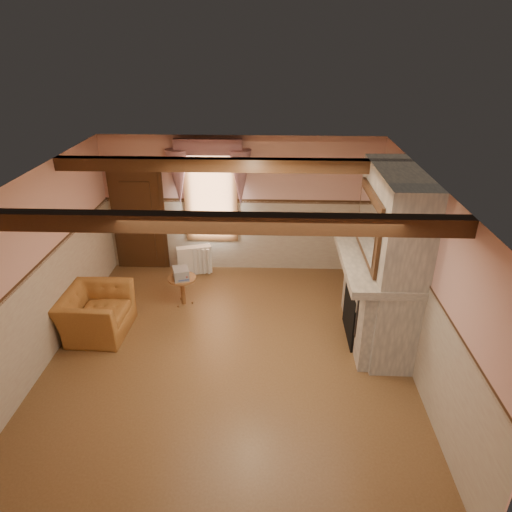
{
  "coord_description": "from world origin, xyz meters",
  "views": [
    {
      "loc": [
        0.64,
        -5.71,
        4.51
      ],
      "look_at": [
        0.39,
        0.8,
        1.34
      ],
      "focal_mm": 32.0,
      "sensor_mm": 36.0,
      "label": 1
    }
  ],
  "objects_px": {
    "radiator": "(194,260)",
    "oil_lamp": "(369,233)",
    "side_table": "(183,291)",
    "mantel_clock": "(371,238)",
    "armchair": "(96,313)",
    "bowl": "(380,263)"
  },
  "relations": [
    {
      "from": "radiator",
      "to": "bowl",
      "type": "height_order",
      "value": "bowl"
    },
    {
      "from": "radiator",
      "to": "oil_lamp",
      "type": "relative_size",
      "value": 2.5
    },
    {
      "from": "mantel_clock",
      "to": "oil_lamp",
      "type": "relative_size",
      "value": 0.86
    },
    {
      "from": "oil_lamp",
      "to": "mantel_clock",
      "type": "bearing_deg",
      "value": -90.0
    },
    {
      "from": "radiator",
      "to": "bowl",
      "type": "distance_m",
      "value": 4.12
    },
    {
      "from": "radiator",
      "to": "oil_lamp",
      "type": "bearing_deg",
      "value": -39.94
    },
    {
      "from": "bowl",
      "to": "armchair",
      "type": "bearing_deg",
      "value": 178.16
    },
    {
      "from": "armchair",
      "to": "oil_lamp",
      "type": "xyz_separation_m",
      "value": [
        4.49,
        0.74,
        1.19
      ]
    },
    {
      "from": "oil_lamp",
      "to": "armchair",
      "type": "bearing_deg",
      "value": -170.61
    },
    {
      "from": "side_table",
      "to": "oil_lamp",
      "type": "height_order",
      "value": "oil_lamp"
    },
    {
      "from": "mantel_clock",
      "to": "oil_lamp",
      "type": "bearing_deg",
      "value": 90.0
    },
    {
      "from": "armchair",
      "to": "mantel_clock",
      "type": "bearing_deg",
      "value": -80.48
    },
    {
      "from": "side_table",
      "to": "bowl",
      "type": "bearing_deg",
      "value": -18.61
    },
    {
      "from": "armchair",
      "to": "side_table",
      "type": "relative_size",
      "value": 2.08
    },
    {
      "from": "mantel_clock",
      "to": "armchair",
      "type": "bearing_deg",
      "value": -172.19
    },
    {
      "from": "armchair",
      "to": "bowl",
      "type": "height_order",
      "value": "bowl"
    },
    {
      "from": "side_table",
      "to": "mantel_clock",
      "type": "relative_size",
      "value": 2.29
    },
    {
      "from": "side_table",
      "to": "radiator",
      "type": "height_order",
      "value": "radiator"
    },
    {
      "from": "mantel_clock",
      "to": "oil_lamp",
      "type": "height_order",
      "value": "oil_lamp"
    },
    {
      "from": "bowl",
      "to": "mantel_clock",
      "type": "distance_m",
      "value": 0.76
    },
    {
      "from": "oil_lamp",
      "to": "radiator",
      "type": "bearing_deg",
      "value": 156.14
    },
    {
      "from": "side_table",
      "to": "mantel_clock",
      "type": "distance_m",
      "value": 3.47
    }
  ]
}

